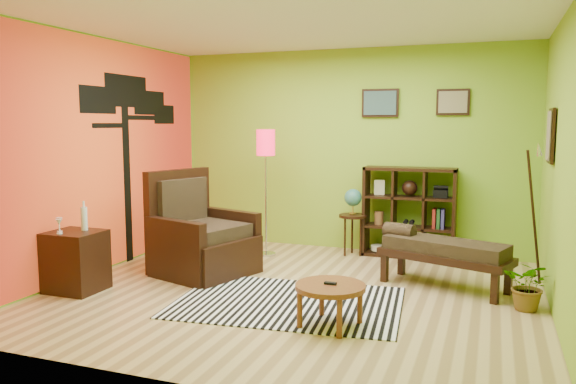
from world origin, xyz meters
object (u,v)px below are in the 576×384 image
(floor_lamp, at_px, (266,154))
(potted_plant, at_px, (529,291))
(cube_shelf, at_px, (410,213))
(coffee_table, at_px, (330,290))
(armchair, at_px, (200,242))
(side_cabinet, at_px, (76,261))
(bench, at_px, (441,250))
(globe_table, at_px, (353,205))

(floor_lamp, relative_size, potted_plant, 3.50)
(floor_lamp, distance_m, cube_shelf, 2.07)
(coffee_table, bearing_deg, armchair, 148.50)
(side_cabinet, distance_m, bench, 3.92)
(coffee_table, xyz_separation_m, globe_table, (-0.46, 2.70, 0.36))
(globe_table, height_order, cube_shelf, cube_shelf)
(floor_lamp, bearing_deg, bench, -17.19)
(globe_table, distance_m, bench, 1.72)
(floor_lamp, xyz_separation_m, potted_plant, (3.22, -1.23, -1.18))
(side_cabinet, bearing_deg, potted_plant, 12.23)
(floor_lamp, xyz_separation_m, cube_shelf, (1.83, 0.57, -0.77))
(coffee_table, relative_size, potted_plant, 1.28)
(potted_plant, bearing_deg, armchair, 177.99)
(globe_table, bearing_deg, side_cabinet, -132.33)
(side_cabinet, xyz_separation_m, cube_shelf, (3.11, 2.77, 0.27))
(armchair, height_order, globe_table, armchair)
(bench, bearing_deg, side_cabinet, -157.93)
(armchair, height_order, potted_plant, armchair)
(coffee_table, relative_size, side_cabinet, 0.65)
(potted_plant, bearing_deg, globe_table, 142.41)
(coffee_table, distance_m, floor_lamp, 2.96)
(side_cabinet, height_order, potted_plant, side_cabinet)
(potted_plant, bearing_deg, floor_lamp, 159.12)
(coffee_table, distance_m, potted_plant, 1.98)
(globe_table, bearing_deg, armchair, -134.72)
(cube_shelf, distance_m, potted_plant, 2.31)
(side_cabinet, distance_m, cube_shelf, 4.18)
(armchair, relative_size, side_cabinet, 1.31)
(globe_table, height_order, bench, globe_table)
(floor_lamp, bearing_deg, cube_shelf, 17.27)
(side_cabinet, distance_m, potted_plant, 4.61)
(potted_plant, bearing_deg, side_cabinet, -167.77)
(bench, bearing_deg, floor_lamp, 162.81)
(floor_lamp, xyz_separation_m, globe_table, (1.10, 0.41, -0.69))
(bench, xyz_separation_m, potted_plant, (0.86, -0.50, -0.23))
(cube_shelf, xyz_separation_m, potted_plant, (1.39, -1.80, -0.41))
(armchair, xyz_separation_m, bench, (2.75, 0.37, 0.04))
(side_cabinet, height_order, globe_table, side_cabinet)
(armchair, xyz_separation_m, potted_plant, (3.62, -0.13, -0.18))
(globe_table, relative_size, bench, 0.61)
(floor_lamp, height_order, potted_plant, floor_lamp)
(armchair, distance_m, globe_table, 2.14)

